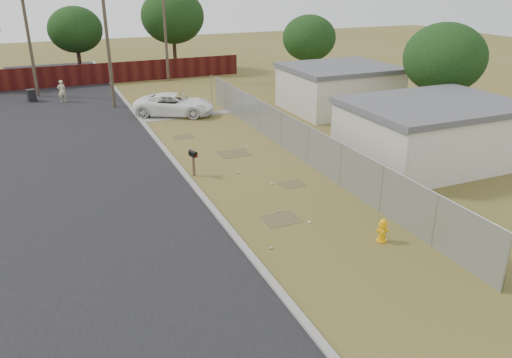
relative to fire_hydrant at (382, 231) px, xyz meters
name	(u,v)px	position (x,y,z in m)	size (l,w,h in m)	color
ground	(251,173)	(-1.73, 7.99, -0.43)	(120.00, 120.00, 0.00)	brown
street	(87,143)	(-8.49, 16.04, -0.41)	(15.10, 60.00, 0.12)	black
chainlink_fence	(299,143)	(1.39, 9.02, 0.37)	(0.10, 27.06, 2.02)	gray
privacy_fence	(73,76)	(-7.73, 32.99, 0.47)	(30.00, 0.12, 1.80)	#41120E
utility_poles	(103,34)	(-5.39, 28.66, 4.27)	(12.60, 8.24, 9.00)	#4C4333
houses	(380,108)	(7.97, 11.13, 1.13)	(9.30, 17.24, 3.10)	silver
horizon_trees	(153,29)	(-0.89, 31.55, 4.20)	(33.32, 31.94, 7.78)	#382619
fire_hydrant	(382,231)	(0.00, 0.00, 0.00)	(0.48, 0.48, 0.92)	#DF9E0B
mailbox	(193,156)	(-4.33, 8.78, 0.57)	(0.33, 0.55, 1.26)	brown
pickup_truck	(174,104)	(-2.28, 20.07, 0.31)	(2.45, 5.31, 1.48)	white
pedestrian	(62,91)	(-9.04, 27.15, 0.40)	(0.60, 0.40, 1.66)	#C8BB93
trash_bin	(32,95)	(-11.18, 28.21, 0.05)	(0.74, 0.73, 0.93)	black
scattered_litter	(246,183)	(-2.44, 6.84, -0.39)	(3.88, 11.02, 0.07)	silver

